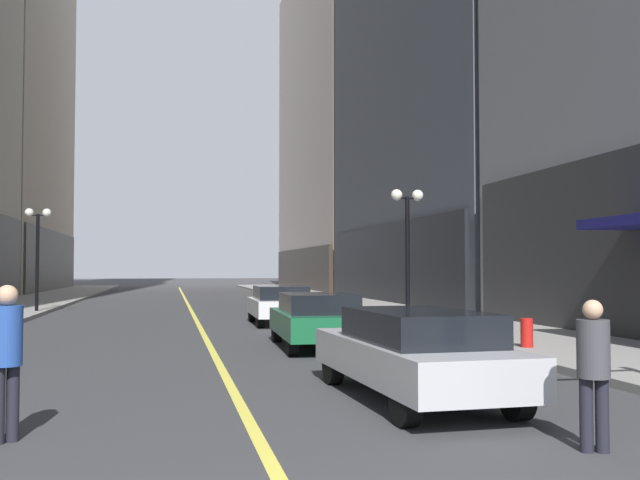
% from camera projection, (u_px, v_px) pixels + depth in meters
% --- Properties ---
extents(ground_plane, '(200.00, 200.00, 0.00)m').
position_uv_depth(ground_plane, '(188.00, 305.00, 37.67)').
color(ground_plane, '#38383A').
extents(sidewalk_left, '(4.50, 78.00, 0.15)m').
position_uv_depth(sidewalk_left, '(21.00, 305.00, 35.98)').
color(sidewalk_left, gray).
rests_on(sidewalk_left, ground).
extents(sidewalk_right, '(4.50, 78.00, 0.15)m').
position_uv_depth(sidewalk_right, '(342.00, 302.00, 39.36)').
color(sidewalk_right, gray).
rests_on(sidewalk_right, ground).
extents(lane_centre_stripe, '(0.16, 70.00, 0.01)m').
position_uv_depth(lane_centre_stripe, '(188.00, 305.00, 37.67)').
color(lane_centre_stripe, '#E5D64C').
rests_on(lane_centre_stripe, ground).
extents(building_right_far, '(15.66, 26.00, 30.49)m').
position_uv_depth(building_right_far, '(383.00, 124.00, 66.44)').
color(building_right_far, gray).
rests_on(building_right_far, ground).
extents(car_silver, '(1.95, 4.82, 1.32)m').
position_uv_depth(car_silver, '(414.00, 351.00, 10.51)').
color(car_silver, '#B7B7BC').
rests_on(car_silver, ground).
extents(car_green, '(1.98, 4.39, 1.32)m').
position_uv_depth(car_green, '(317.00, 318.00, 17.37)').
color(car_green, '#196038').
rests_on(car_green, ground).
extents(car_white, '(1.96, 4.17, 1.32)m').
position_uv_depth(car_white, '(280.00, 303.00, 24.70)').
color(car_white, silver).
rests_on(car_white, ground).
extents(pedestrian_with_orange_bag, '(0.43, 0.43, 1.60)m').
position_uv_depth(pedestrian_with_orange_bag, '(593.00, 364.00, 7.58)').
color(pedestrian_with_orange_bag, black).
rests_on(pedestrian_with_orange_bag, ground).
extents(pedestrian_in_blue_hoodie, '(0.47, 0.47, 1.74)m').
position_uv_depth(pedestrian_in_blue_hoodie, '(6.00, 350.00, 8.00)').
color(pedestrian_in_blue_hoodie, black).
rests_on(pedestrian_in_blue_hoodie, ground).
extents(street_lamp_left_far, '(1.06, 0.36, 4.43)m').
position_uv_depth(street_lamp_left_far, '(38.00, 236.00, 30.18)').
color(street_lamp_left_far, black).
rests_on(street_lamp_left_far, ground).
extents(street_lamp_right_mid, '(1.06, 0.36, 4.43)m').
position_uv_depth(street_lamp_right_mid, '(407.00, 226.00, 22.89)').
color(street_lamp_right_mid, black).
rests_on(street_lamp_right_mid, ground).
extents(fire_hydrant_right, '(0.28, 0.28, 0.80)m').
position_uv_depth(fire_hydrant_right, '(527.00, 336.00, 16.23)').
color(fire_hydrant_right, red).
rests_on(fire_hydrant_right, ground).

